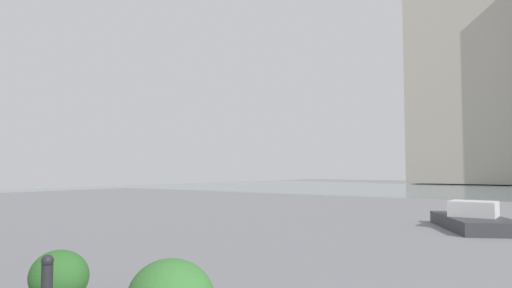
# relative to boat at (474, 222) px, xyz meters

# --- Properties ---
(building_slab) EXTENTS (15.88, 11.31, 34.72)m
(building_slab) POSITION_rel_boat_xyz_m (8.18, -51.78, 16.11)
(building_slab) COLOR #B2A899
(building_slab) RESTS_ON ground
(shrub_low) EXTENTS (0.81, 0.73, 0.69)m
(shrub_low) POSITION_rel_boat_xyz_m (3.09, 11.12, 0.13)
(shrub_low) COLOR #2D6628
(shrub_low) RESTS_ON ground
(boat) EXTENTS (3.05, 3.81, 0.95)m
(boat) POSITION_rel_boat_xyz_m (0.00, 0.00, 0.00)
(boat) COLOR #333338
(boat) RESTS_ON ground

